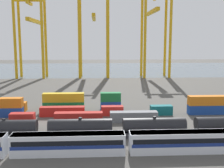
{
  "coord_description": "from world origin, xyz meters",
  "views": [
    {
      "loc": [
        14.74,
        -67.66,
        20.18
      ],
      "look_at": [
        20.19,
        36.05,
        4.35
      ],
      "focal_mm": 44.48,
      "sensor_mm": 36.0,
      "label": 1
    }
  ],
  "objects_px": {
    "gantry_crane_west": "(32,28)",
    "gantry_crane_east": "(155,24)",
    "shipping_container_20": "(64,106)",
    "gantry_crane_central": "(94,24)",
    "freight_tank_row": "(80,128)",
    "shipping_container_14": "(161,110)",
    "shipping_container_22": "(111,105)",
    "passenger_train": "(68,143)"
  },
  "relations": [
    {
      "from": "shipping_container_14",
      "to": "gantry_crane_east",
      "type": "distance_m",
      "value": 92.95
    },
    {
      "from": "freight_tank_row",
      "to": "shipping_container_14",
      "type": "relative_size",
      "value": 12.67
    },
    {
      "from": "freight_tank_row",
      "to": "shipping_container_14",
      "type": "bearing_deg",
      "value": 39.76
    },
    {
      "from": "shipping_container_14",
      "to": "gantry_crane_central",
      "type": "distance_m",
      "value": 93.65
    },
    {
      "from": "shipping_container_22",
      "to": "gantry_crane_west",
      "type": "bearing_deg",
      "value": 116.78
    },
    {
      "from": "passenger_train",
      "to": "freight_tank_row",
      "type": "height_order",
      "value": "freight_tank_row"
    },
    {
      "from": "shipping_container_22",
      "to": "shipping_container_14",
      "type": "bearing_deg",
      "value": -24.79
    },
    {
      "from": "shipping_container_20",
      "to": "gantry_crane_central",
      "type": "height_order",
      "value": "gantry_crane_central"
    },
    {
      "from": "shipping_container_20",
      "to": "gantry_crane_east",
      "type": "xyz_separation_m",
      "value": [
        43.47,
        80.41,
        29.28
      ]
    },
    {
      "from": "passenger_train",
      "to": "shipping_container_14",
      "type": "xyz_separation_m",
      "value": [
        23.05,
        26.6,
        -0.84
      ]
    },
    {
      "from": "passenger_train",
      "to": "shipping_container_22",
      "type": "xyz_separation_m",
      "value": [
        9.17,
        33.01,
        -0.84
      ]
    },
    {
      "from": "shipping_container_14",
      "to": "gantry_crane_east",
      "type": "xyz_separation_m",
      "value": [
        15.63,
        86.82,
        29.28
      ]
    },
    {
      "from": "gantry_crane_central",
      "to": "shipping_container_14",
      "type": "bearing_deg",
      "value": -77.27
    },
    {
      "from": "shipping_container_14",
      "to": "shipping_container_22",
      "type": "relative_size",
      "value": 1.0
    },
    {
      "from": "freight_tank_row",
      "to": "shipping_container_22",
      "type": "bearing_deg",
      "value": 72.67
    },
    {
      "from": "shipping_container_14",
      "to": "shipping_container_20",
      "type": "bearing_deg",
      "value": 167.04
    },
    {
      "from": "freight_tank_row",
      "to": "gantry_crane_central",
      "type": "distance_m",
      "value": 108.45
    },
    {
      "from": "shipping_container_20",
      "to": "gantry_crane_central",
      "type": "bearing_deg",
      "value": 84.18
    },
    {
      "from": "passenger_train",
      "to": "gantry_crane_central",
      "type": "xyz_separation_m",
      "value": [
        3.41,
        113.53,
        27.93
      ]
    },
    {
      "from": "passenger_train",
      "to": "gantry_crane_west",
      "type": "bearing_deg",
      "value": 105.57
    },
    {
      "from": "shipping_container_20",
      "to": "gantry_crane_east",
      "type": "height_order",
      "value": "gantry_crane_east"
    },
    {
      "from": "freight_tank_row",
      "to": "gantry_crane_east",
      "type": "distance_m",
      "value": 114.62
    },
    {
      "from": "gantry_crane_west",
      "to": "shipping_container_20",
      "type": "bearing_deg",
      "value": -71.59
    },
    {
      "from": "shipping_container_20",
      "to": "shipping_container_22",
      "type": "xyz_separation_m",
      "value": [
        13.97,
        0.0,
        0.0
      ]
    },
    {
      "from": "gantry_crane_east",
      "to": "passenger_train",
      "type": "bearing_deg",
      "value": -108.83
    },
    {
      "from": "gantry_crane_west",
      "to": "gantry_crane_east",
      "type": "relative_size",
      "value": 0.93
    },
    {
      "from": "shipping_container_14",
      "to": "shipping_container_20",
      "type": "relative_size",
      "value": 0.5
    },
    {
      "from": "freight_tank_row",
      "to": "shipping_container_14",
      "type": "xyz_separation_m",
      "value": [
        21.44,
        17.84,
        -0.81
      ]
    },
    {
      "from": "shipping_container_22",
      "to": "passenger_train",
      "type": "bearing_deg",
      "value": -105.52
    },
    {
      "from": "shipping_container_22",
      "to": "shipping_container_20",
      "type": "bearing_deg",
      "value": 180.0
    },
    {
      "from": "gantry_crane_west",
      "to": "freight_tank_row",
      "type": "bearing_deg",
      "value": -72.41
    },
    {
      "from": "shipping_container_14",
      "to": "gantry_crane_central",
      "type": "bearing_deg",
      "value": 102.73
    },
    {
      "from": "shipping_container_20",
      "to": "gantry_crane_central",
      "type": "xyz_separation_m",
      "value": [
        8.21,
        80.52,
        28.78
      ]
    },
    {
      "from": "freight_tank_row",
      "to": "gantry_crane_central",
      "type": "relative_size",
      "value": 1.51
    },
    {
      "from": "gantry_crane_west",
      "to": "passenger_train",
      "type": "bearing_deg",
      "value": -74.43
    },
    {
      "from": "gantry_crane_east",
      "to": "gantry_crane_west",
      "type": "bearing_deg",
      "value": 179.28
    },
    {
      "from": "freight_tank_row",
      "to": "shipping_container_20",
      "type": "height_order",
      "value": "freight_tank_row"
    },
    {
      "from": "gantry_crane_west",
      "to": "gantry_crane_central",
      "type": "height_order",
      "value": "gantry_crane_central"
    },
    {
      "from": "shipping_container_14",
      "to": "shipping_container_20",
      "type": "height_order",
      "value": "same"
    },
    {
      "from": "shipping_container_14",
      "to": "gantry_crane_east",
      "type": "bearing_deg",
      "value": 79.8
    },
    {
      "from": "passenger_train",
      "to": "gantry_crane_west",
      "type": "distance_m",
      "value": 121.47
    },
    {
      "from": "gantry_crane_west",
      "to": "gantry_crane_east",
      "type": "height_order",
      "value": "gantry_crane_east"
    }
  ]
}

